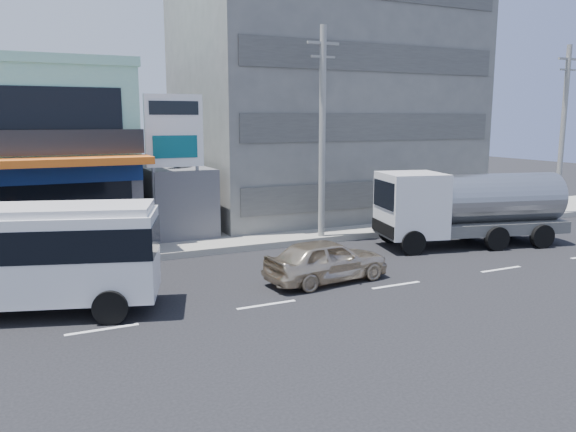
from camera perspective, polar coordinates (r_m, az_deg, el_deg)
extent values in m
plane|color=black|center=(18.03, -2.19, -9.01)|extent=(120.00, 120.00, 0.00)
cube|color=gray|center=(28.35, -0.42, -1.70)|extent=(70.00, 5.00, 0.30)
cube|color=gray|center=(34.96, 3.30, 11.76)|extent=(16.00, 12.00, 14.00)
cube|color=#4A494F|center=(28.79, -11.62, 1.51)|extent=(3.00, 6.00, 3.50)
cylinder|color=slate|center=(27.62, -11.25, 4.99)|extent=(1.50, 1.50, 0.15)
cylinder|color=gray|center=(25.57, -13.51, 3.80)|extent=(0.16, 0.16, 6.50)
cylinder|color=gray|center=(26.05, -9.19, 4.05)|extent=(0.16, 0.16, 6.50)
cube|color=white|center=(25.67, -11.49, 8.48)|extent=(2.60, 0.18, 3.20)
cylinder|color=#999993|center=(26.36, 3.50, 8.04)|extent=(0.30, 0.30, 10.00)
cube|color=#999993|center=(26.56, 3.60, 17.13)|extent=(1.60, 0.12, 0.12)
cube|color=#999993|center=(26.49, 3.58, 15.84)|extent=(1.20, 0.10, 0.10)
cylinder|color=#999993|center=(36.82, 26.12, 7.57)|extent=(0.30, 0.30, 10.00)
cube|color=#999993|center=(36.97, 26.62, 14.07)|extent=(1.60, 0.12, 0.12)
cube|color=#999993|center=(36.92, 26.55, 13.15)|extent=(1.20, 0.10, 0.10)
cube|color=white|center=(18.49, -25.41, -3.73)|extent=(8.19, 4.66, 2.57)
cube|color=black|center=(18.39, -25.52, -2.21)|extent=(8.26, 4.73, 0.95)
cube|color=white|center=(18.24, -25.73, 0.54)|extent=(7.91, 4.38, 0.22)
cylinder|color=black|center=(17.05, -17.60, -8.82)|extent=(1.05, 0.60, 1.00)
cylinder|color=black|center=(19.36, -16.41, -6.52)|extent=(1.05, 0.60, 1.00)
imported|color=beige|center=(20.37, 3.93, -4.48)|extent=(4.81, 2.32, 1.58)
cube|color=silver|center=(25.86, 12.41, 1.16)|extent=(3.14, 3.14, 2.84)
cube|color=#595956|center=(27.46, 18.13, -1.03)|extent=(9.06, 4.29, 0.55)
cylinder|color=gray|center=(27.83, 20.22, 1.72)|extent=(6.48, 3.60, 2.29)
cylinder|color=black|center=(24.82, 12.57, -2.67)|extent=(1.14, 0.56, 1.09)
cylinder|color=black|center=(27.07, 10.34, -1.56)|extent=(1.14, 0.56, 1.09)
cylinder|color=black|center=(26.76, 20.46, -2.16)|extent=(1.14, 0.56, 1.09)
cylinder|color=black|center=(28.86, 17.78, -1.17)|extent=(1.14, 0.56, 1.09)
cylinder|color=black|center=(28.06, 24.40, -1.89)|extent=(1.14, 0.56, 1.09)
cylinder|color=black|center=(30.07, 21.57, -0.96)|extent=(1.14, 0.56, 1.09)
imported|color=#5A0F0C|center=(22.59, -26.00, -4.82)|extent=(1.99, 1.21, 0.99)
imported|color=#66594C|center=(22.37, -26.19, -2.30)|extent=(0.62, 0.76, 1.81)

